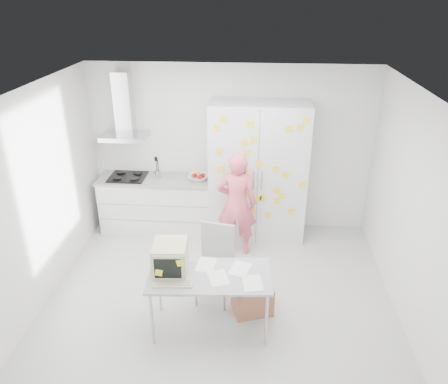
# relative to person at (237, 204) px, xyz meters

# --- Properties ---
(floor) EXTENTS (4.50, 4.00, 0.02)m
(floor) POSITION_rel_person_xyz_m (-0.15, -1.10, -0.82)
(floor) COLOR silver
(floor) RESTS_ON ground
(walls) EXTENTS (4.52, 4.01, 2.70)m
(walls) POSITION_rel_person_xyz_m (-0.15, -0.38, 0.54)
(walls) COLOR white
(walls) RESTS_ON ground
(ceiling) EXTENTS (4.50, 4.00, 0.02)m
(ceiling) POSITION_rel_person_xyz_m (-0.15, -1.10, 1.89)
(ceiling) COLOR white
(ceiling) RESTS_ON walls
(counter_run) EXTENTS (1.84, 0.63, 1.28)m
(counter_run) POSITION_rel_person_xyz_m (-1.35, 0.60, -0.34)
(counter_run) COLOR white
(counter_run) RESTS_ON ground
(range_hood) EXTENTS (0.70, 0.48, 1.01)m
(range_hood) POSITION_rel_person_xyz_m (-1.80, 0.74, 1.15)
(range_hood) COLOR silver
(range_hood) RESTS_ON walls
(tall_cabinet) EXTENTS (1.50, 0.68, 2.20)m
(tall_cabinet) POSITION_rel_person_xyz_m (0.30, 0.57, 0.29)
(tall_cabinet) COLOR silver
(tall_cabinet) RESTS_ON ground
(person) EXTENTS (0.60, 0.41, 1.62)m
(person) POSITION_rel_person_xyz_m (0.00, 0.00, 0.00)
(person) COLOR #F35E72
(person) RESTS_ON ground
(desk) EXTENTS (1.44, 0.79, 1.11)m
(desk) POSITION_rel_person_xyz_m (-0.50, -1.67, 0.03)
(desk) COLOR #A6A9B0
(desk) RESTS_ON ground
(chair) EXTENTS (0.53, 0.53, 1.02)m
(chair) POSITION_rel_person_xyz_m (-0.21, -1.09, -0.23)
(chair) COLOR #A5A5A3
(chair) RESTS_ON ground
(cardboard_box) EXTENTS (0.56, 0.50, 0.41)m
(cardboard_box) POSITION_rel_person_xyz_m (0.27, -1.36, -0.62)
(cardboard_box) COLOR #A76848
(cardboard_box) RESTS_ON ground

